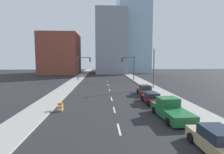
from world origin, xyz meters
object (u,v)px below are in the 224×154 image
object	(u,v)px
traffic_barrel	(60,107)
street_lamp	(154,65)
pickup_truck_green	(171,110)
traffic_signal_right	(131,65)
sedan_tan	(217,142)
traffic_signal_left	(81,65)
sedan_maroon	(152,98)
sedan_brown	(145,91)

from	to	relation	value
traffic_barrel	street_lamp	size ratio (longest dim) A/B	0.12
pickup_truck_green	street_lamp	bearing A→B (deg)	76.14
traffic_signal_right	sedan_tan	size ratio (longest dim) A/B	1.42
traffic_signal_right	traffic_barrel	distance (m)	30.52
traffic_signal_right	traffic_signal_left	bearing A→B (deg)	180.00
traffic_barrel	pickup_truck_green	world-z (taller)	pickup_truck_green
traffic_barrel	sedan_maroon	xyz separation A→B (m)	(10.91, 3.00, 0.16)
traffic_signal_right	pickup_truck_green	size ratio (longest dim) A/B	1.15
traffic_barrel	street_lamp	distance (m)	20.31
sedan_maroon	sedan_brown	distance (m)	5.38
sedan_maroon	sedan_brown	bearing A→B (deg)	81.91
sedan_maroon	sedan_brown	size ratio (longest dim) A/B	0.99
street_lamp	sedan_tan	distance (m)	23.49
traffic_signal_left	traffic_signal_right	world-z (taller)	same
sedan_brown	sedan_tan	bearing A→B (deg)	-92.18
street_lamp	pickup_truck_green	bearing A→B (deg)	-101.05
pickup_truck_green	sedan_tan	bearing A→B (deg)	-90.35
traffic_barrel	sedan_maroon	size ratio (longest dim) A/B	0.22
traffic_signal_left	street_lamp	xyz separation A→B (m)	(15.25, -13.92, 0.40)
street_lamp	pickup_truck_green	world-z (taller)	street_lamp
traffic_signal_right	sedan_maroon	distance (m)	25.01
sedan_tan	sedan_maroon	xyz separation A→B (m)	(-0.47, 12.18, -0.07)
traffic_signal_right	street_lamp	bearing A→B (deg)	-81.35
traffic_barrel	sedan_tan	bearing A→B (deg)	-38.89
traffic_signal_left	sedan_maroon	xyz separation A→B (m)	(11.83, -24.73, -3.53)
pickup_truck_green	sedan_maroon	size ratio (longest dim) A/B	1.30
traffic_barrel	street_lamp	bearing A→B (deg)	43.94
pickup_truck_green	sedan_brown	distance (m)	11.09
traffic_signal_right	sedan_brown	distance (m)	19.70
traffic_barrel	sedan_brown	world-z (taller)	sedan_brown
sedan_tan	traffic_barrel	bearing A→B (deg)	141.67
traffic_signal_left	traffic_signal_right	bearing A→B (deg)	0.00
sedan_maroon	traffic_signal_right	bearing A→B (deg)	84.16
traffic_signal_right	sedan_brown	bearing A→B (deg)	-92.39
traffic_signal_left	traffic_signal_right	size ratio (longest dim) A/B	1.00
traffic_signal_right	sedan_maroon	xyz separation A→B (m)	(-1.30, -24.73, -3.53)
traffic_signal_right	sedan_maroon	size ratio (longest dim) A/B	1.49
sedan_maroon	sedan_brown	xyz separation A→B (m)	(0.49, 5.35, 0.05)
sedan_tan	sedan_brown	bearing A→B (deg)	90.48
sedan_tan	sedan_brown	world-z (taller)	sedan_tan
traffic_barrel	sedan_maroon	distance (m)	11.32
street_lamp	traffic_barrel	bearing A→B (deg)	-136.06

